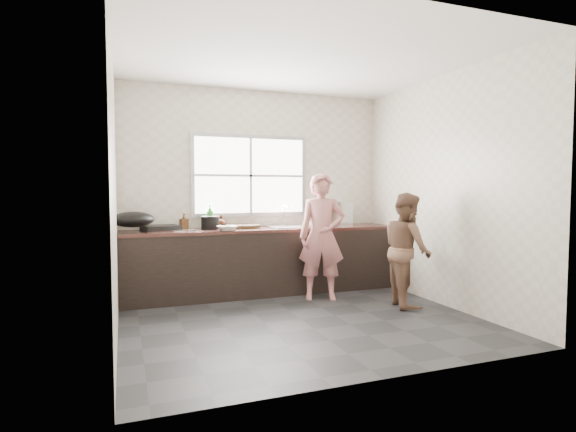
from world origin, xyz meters
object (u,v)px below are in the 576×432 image
object	(u,v)px
black_pot	(210,223)
person_side	(407,249)
bottle_brown_short	(221,222)
wok	(133,219)
bottle_brown_tall	(184,222)
burner	(160,228)
plate_food	(209,227)
bowl_held	(316,225)
pot_lid_left	(181,230)
bowl_crabs	(312,225)
bowl_mince	(227,228)
pot_lid_right	(186,230)
cutting_board	(244,226)
woman	(322,241)
dish_rack	(335,213)
glass_jar	(207,225)
bottle_green	(210,216)

from	to	relation	value
black_pot	person_side	bearing A→B (deg)	-31.04
bottle_brown_short	wok	bearing A→B (deg)	-165.78
bottle_brown_tall	burner	distance (m)	0.30
person_side	bottle_brown_tall	distance (m)	2.75
person_side	plate_food	world-z (taller)	person_side
bowl_held	plate_food	size ratio (longest dim) A/B	1.02
pot_lid_left	bowl_crabs	bearing A→B (deg)	-2.30
bowl_mince	pot_lid_right	xyz separation A→B (m)	(-0.47, 0.19, -0.02)
cutting_board	bottle_brown_tall	world-z (taller)	bottle_brown_tall
bottle_brown_short	plate_food	bearing A→B (deg)	180.00
bottle_brown_short	woman	bearing A→B (deg)	-35.43
bottle_brown_tall	pot_lid_right	world-z (taller)	bottle_brown_tall
dish_rack	pot_lid_right	size ratio (longest dim) A/B	1.79
wok	glass_jar	bearing A→B (deg)	11.48
dish_rack	bottle_brown_tall	bearing A→B (deg)	-170.54
black_pot	plate_food	bearing A→B (deg)	86.80
cutting_board	pot_lid_left	size ratio (longest dim) A/B	1.61
bowl_mince	bowl_crabs	bearing A→B (deg)	4.05
burner	wok	bearing A→B (deg)	-147.35
bowl_held	pot_lid_right	world-z (taller)	bowl_held
pot_lid_left	bowl_held	bearing A→B (deg)	-2.17
pot_lid_left	bottle_brown_short	bearing A→B (deg)	27.55
person_side	glass_jar	xyz separation A→B (m)	(-2.11, 1.32, 0.25)
person_side	pot_lid_right	size ratio (longest dim) A/B	5.47
burner	pot_lid_left	size ratio (longest dim) A/B	1.56
bottle_green	bottle_brown_tall	world-z (taller)	bottle_green
burner	dish_rack	distance (m)	2.45
burner	pot_lid_right	size ratio (longest dim) A/B	1.69
woman	cutting_board	world-z (taller)	woman
woman	wok	bearing A→B (deg)	-172.51
plate_food	bottle_brown_short	world-z (taller)	bottle_brown_short
bowl_crabs	bottle_brown_tall	bearing A→B (deg)	171.50
person_side	cutting_board	bearing A→B (deg)	65.33
wok	pot_lid_right	bearing A→B (deg)	3.20
woman	bottle_green	xyz separation A→B (m)	(-1.25, 0.78, 0.28)
woman	black_pot	bearing A→B (deg)	174.65
cutting_board	burner	world-z (taller)	burner
bowl_mince	dish_rack	xyz separation A→B (m)	(1.68, 0.44, 0.13)
bowl_mince	wok	xyz separation A→B (m)	(-1.09, 0.16, 0.12)
plate_food	burner	size ratio (longest dim) A/B	0.51
bowl_crabs	bottle_green	bearing A→B (deg)	164.64
glass_jar	wok	bearing A→B (deg)	-168.52
bottle_brown_short	pot_lid_right	bearing A→B (deg)	-153.37
wok	bottle_green	bearing A→B (deg)	16.28
bottle_brown_tall	wok	world-z (taller)	wok
dish_rack	woman	bearing A→B (deg)	-119.36
cutting_board	bowl_held	world-z (taller)	bowl_held
bottle_brown_short	wok	xyz separation A→B (m)	(-1.10, -0.28, 0.08)
bottle_brown_tall	burner	bearing A→B (deg)	172.35
person_side	wok	world-z (taller)	person_side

